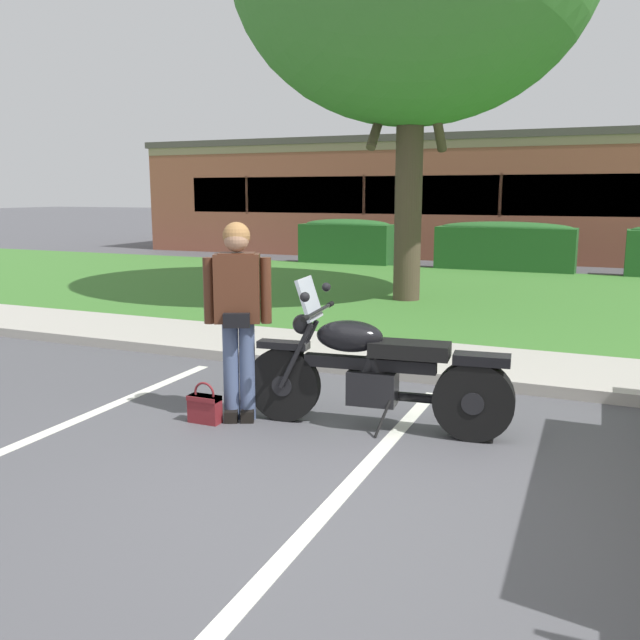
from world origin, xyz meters
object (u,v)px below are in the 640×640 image
(hedge_center_left, at_px, (505,246))
(brick_building, at_px, (521,197))
(motorcycle, at_px, (385,373))
(hedge_left, at_px, (347,241))
(rider_person, at_px, (238,307))
(handbag, at_px, (205,406))

(hedge_center_left, xyz_separation_m, brick_building, (-0.49, 6.31, 1.15))
(motorcycle, xyz_separation_m, hedge_left, (-5.08, 12.24, 0.16))
(rider_person, distance_m, hedge_left, 13.05)
(hedge_left, distance_m, brick_building, 7.41)
(brick_building, bearing_deg, rider_person, -89.60)
(hedge_left, distance_m, hedge_center_left, 4.19)
(handbag, bearing_deg, hedge_center_left, 87.37)
(rider_person, height_order, hedge_left, rider_person)
(hedge_center_left, bearing_deg, handbag, -92.63)
(handbag, bearing_deg, brick_building, 89.72)
(hedge_left, bearing_deg, hedge_center_left, -0.00)
(hedge_left, bearing_deg, handbag, -74.11)
(handbag, bearing_deg, rider_person, 42.51)
(motorcycle, bearing_deg, brick_building, 94.24)
(motorcycle, height_order, rider_person, rider_person)
(brick_building, bearing_deg, motorcycle, -85.76)
(motorcycle, xyz_separation_m, hedge_center_left, (-0.88, 12.24, 0.16))
(motorcycle, distance_m, handbag, 1.57)
(hedge_left, bearing_deg, motorcycle, -67.48)
(motorcycle, relative_size, hedge_left, 0.89)
(handbag, xyz_separation_m, brick_building, (0.09, 18.99, 1.66))
(handbag, distance_m, hedge_center_left, 12.70)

